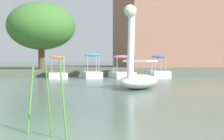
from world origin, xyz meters
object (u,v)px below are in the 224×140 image
pedal_boat_blue (158,72)px  pedal_boat_pink (122,72)px  pedal_boat_orange (58,72)px  swan_boat (138,74)px  pedal_boat_cyan (92,71)px  tree_broadleaf_right (41,26)px  parked_van (199,57)px  tree_broadleaf_behind_dock (209,24)px

pedal_boat_blue → pedal_boat_pink: bearing=168.5°
pedal_boat_blue → pedal_boat_orange: (-6.93, 0.23, 0.01)m
swan_boat → pedal_boat_cyan: 9.73m
pedal_boat_cyan → tree_broadleaf_right: tree_broadleaf_right is taller
swan_boat → pedal_boat_orange: size_ratio=1.51×
swan_boat → parked_van: (10.65, 21.78, 0.91)m
pedal_boat_orange → tree_broadleaf_right: bearing=107.8°
pedal_boat_pink → parked_van: size_ratio=0.54×
pedal_boat_cyan → pedal_boat_blue: bearing=-3.0°
swan_boat → parked_van: size_ratio=0.76×
pedal_boat_orange → pedal_boat_blue: bearing=-1.9°
pedal_boat_pink → pedal_boat_orange: pedal_boat_pink is taller
tree_broadleaf_right → parked_van: (15.78, 7.74, -2.40)m
pedal_boat_blue → pedal_boat_orange: bearing=178.1°
tree_broadleaf_right → tree_broadleaf_behind_dock: bearing=22.7°
swan_boat → pedal_boat_orange: 10.31m
pedal_boat_cyan → tree_broadleaf_behind_dock: size_ratio=0.32×
swan_boat → tree_broadleaf_behind_dock: tree_broadleaf_behind_dock is taller
pedal_boat_pink → parked_van: bearing=50.2°
pedal_boat_pink → parked_van: parked_van is taller
pedal_boat_orange → parked_van: size_ratio=0.50×
tree_broadleaf_right → tree_broadleaf_behind_dock: size_ratio=1.07×
swan_boat → pedal_boat_blue: size_ratio=1.52×
pedal_boat_orange → swan_boat: bearing=-68.9°
tree_broadleaf_right → parked_van: size_ratio=1.63×
pedal_boat_pink → tree_broadleaf_behind_dock: tree_broadleaf_behind_dock is taller
swan_boat → pedal_boat_cyan: swan_boat is taller
pedal_boat_orange → tree_broadleaf_behind_dock: tree_broadleaf_behind_dock is taller
tree_broadleaf_right → parked_van: bearing=26.1°
pedal_boat_orange → pedal_boat_cyan: bearing=0.4°
pedal_boat_pink → tree_broadleaf_right: tree_broadleaf_right is taller
pedal_boat_blue → tree_broadleaf_right: size_ratio=0.31×
pedal_boat_blue → parked_van: (7.44, 12.39, 1.10)m
pedal_boat_blue → pedal_boat_pink: 2.52m
parked_van → swan_boat: bearing=-116.1°
pedal_boat_cyan → pedal_boat_orange: pedal_boat_cyan is taller
pedal_boat_pink → parked_van: 15.52m
pedal_boat_blue → tree_broadleaf_behind_dock: bearing=54.5°
swan_boat → pedal_boat_cyan: (-1.38, 9.63, -0.14)m
pedal_boat_pink → tree_broadleaf_right: size_ratio=0.33×
pedal_boat_blue → pedal_boat_cyan: size_ratio=1.02×
pedal_boat_blue → pedal_boat_pink: (-2.47, 0.50, -0.02)m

